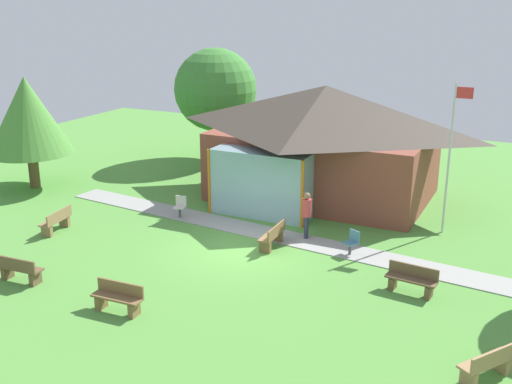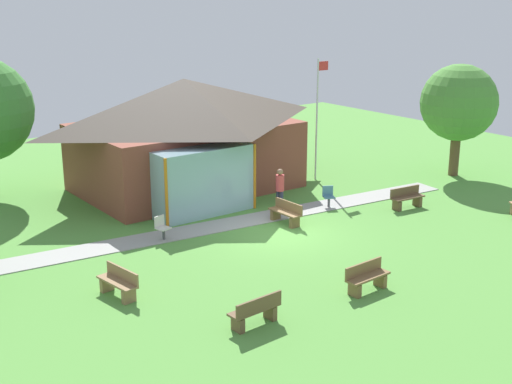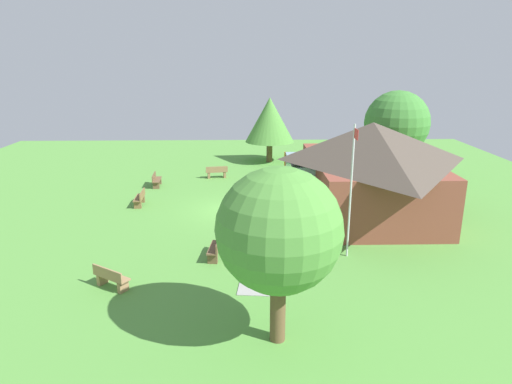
{
  "view_description": "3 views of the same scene",
  "coord_description": "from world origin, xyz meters",
  "px_view_note": "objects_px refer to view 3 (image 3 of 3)",
  "views": [
    {
      "loc": [
        9.1,
        -17.56,
        8.31
      ],
      "look_at": [
        -0.62,
        2.5,
        1.31
      ],
      "focal_mm": 43.06,
      "sensor_mm": 36.0,
      "label": 1
    },
    {
      "loc": [
        -14.63,
        -18.23,
        8.39
      ],
      "look_at": [
        0.29,
        1.77,
        1.09
      ],
      "focal_mm": 47.95,
      "sensor_mm": 36.0,
      "label": 2
    },
    {
      "loc": [
        23.41,
        0.53,
        8.05
      ],
      "look_at": [
        0.17,
        1.11,
        1.1
      ],
      "focal_mm": 31.67,
      "sensor_mm": 36.0,
      "label": 3
    }
  ],
  "objects_px": {
    "bench_lawn_far_right": "(111,278)",
    "bench_mid_left": "(217,172)",
    "bench_mid_right": "(216,249)",
    "bench_front_left": "(156,180)",
    "visitor_on_path": "(274,202)",
    "bench_front_center": "(140,199)",
    "patio_chair_west": "(268,185)",
    "bench_rear_near_path": "(249,209)",
    "patio_chair_lawn_spare": "(261,227)",
    "tree_behind_pavilion_left": "(397,123)",
    "tree_west_hedge": "(270,120)",
    "tree_east_hedge": "(279,231)",
    "pavilion": "(367,166)",
    "flagpole": "(351,186)"
  },
  "relations": [
    {
      "from": "bench_lawn_far_right",
      "to": "bench_mid_left",
      "type": "bearing_deg",
      "value": 113.12
    },
    {
      "from": "bench_mid_right",
      "to": "bench_lawn_far_right",
      "type": "height_order",
      "value": "same"
    },
    {
      "from": "bench_front_left",
      "to": "visitor_on_path",
      "type": "bearing_deg",
      "value": 44.38
    },
    {
      "from": "bench_front_center",
      "to": "patio_chair_west",
      "type": "relative_size",
      "value": 1.76
    },
    {
      "from": "bench_mid_right",
      "to": "bench_lawn_far_right",
      "type": "xyz_separation_m",
      "value": [
        2.52,
        -3.64,
        0.0
      ]
    },
    {
      "from": "bench_front_left",
      "to": "patio_chair_west",
      "type": "xyz_separation_m",
      "value": [
        1.24,
        7.16,
        0.01
      ]
    },
    {
      "from": "bench_rear_near_path",
      "to": "patio_chair_lawn_spare",
      "type": "xyz_separation_m",
      "value": [
        2.68,
        0.56,
        0.01
      ]
    },
    {
      "from": "bench_front_center",
      "to": "visitor_on_path",
      "type": "height_order",
      "value": "visitor_on_path"
    },
    {
      "from": "patio_chair_lawn_spare",
      "to": "tree_behind_pavilion_left",
      "type": "relative_size",
      "value": 0.14
    },
    {
      "from": "tree_west_hedge",
      "to": "tree_east_hedge",
      "type": "relative_size",
      "value": 0.97
    },
    {
      "from": "bench_front_left",
      "to": "bench_mid_right",
      "type": "distance_m",
      "value": 11.88
    },
    {
      "from": "bench_mid_left",
      "to": "tree_west_hedge",
      "type": "relative_size",
      "value": 0.3
    },
    {
      "from": "pavilion",
      "to": "tree_west_hedge",
      "type": "distance_m",
      "value": 13.19
    },
    {
      "from": "bench_mid_left",
      "to": "tree_west_hedge",
      "type": "height_order",
      "value": "tree_west_hedge"
    },
    {
      "from": "bench_mid_right",
      "to": "patio_chair_lawn_spare",
      "type": "relative_size",
      "value": 1.79
    },
    {
      "from": "bench_front_left",
      "to": "tree_west_hedge",
      "type": "height_order",
      "value": "tree_west_hedge"
    },
    {
      "from": "visitor_on_path",
      "to": "bench_front_center",
      "type": "bearing_deg",
      "value": -34.69
    },
    {
      "from": "bench_mid_right",
      "to": "bench_mid_left",
      "type": "bearing_deg",
      "value": 9.1
    },
    {
      "from": "patio_chair_west",
      "to": "visitor_on_path",
      "type": "xyz_separation_m",
      "value": [
        5.36,
        0.08,
        0.61
      ]
    },
    {
      "from": "pavilion",
      "to": "tree_east_hedge",
      "type": "height_order",
      "value": "tree_east_hedge"
    },
    {
      "from": "patio_chair_west",
      "to": "bench_rear_near_path",
      "type": "bearing_deg",
      "value": 151.85
    },
    {
      "from": "bench_mid_left",
      "to": "tree_east_hedge",
      "type": "height_order",
      "value": "tree_east_hedge"
    },
    {
      "from": "pavilion",
      "to": "patio_chair_lawn_spare",
      "type": "height_order",
      "value": "pavilion"
    },
    {
      "from": "bench_lawn_far_right",
      "to": "bench_mid_right",
      "type": "bearing_deg",
      "value": 68.47
    },
    {
      "from": "bench_rear_near_path",
      "to": "bench_mid_left",
      "type": "relative_size",
      "value": 0.98
    },
    {
      "from": "bench_front_left",
      "to": "visitor_on_path",
      "type": "height_order",
      "value": "visitor_on_path"
    },
    {
      "from": "pavilion",
      "to": "visitor_on_path",
      "type": "xyz_separation_m",
      "value": [
        1.28,
        -4.98,
        -1.51
      ]
    },
    {
      "from": "patio_chair_lawn_spare",
      "to": "visitor_on_path",
      "type": "relative_size",
      "value": 0.49
    },
    {
      "from": "bench_mid_left",
      "to": "tree_east_hedge",
      "type": "xyz_separation_m",
      "value": [
        18.82,
        2.89,
        3.06
      ]
    },
    {
      "from": "bench_front_left",
      "to": "bench_mid_right",
      "type": "height_order",
      "value": "same"
    },
    {
      "from": "pavilion",
      "to": "bench_front_left",
      "type": "bearing_deg",
      "value": -113.49
    },
    {
      "from": "patio_chair_lawn_spare",
      "to": "tree_west_hedge",
      "type": "relative_size",
      "value": 0.17
    },
    {
      "from": "bench_front_left",
      "to": "bench_lawn_far_right",
      "type": "relative_size",
      "value": 1.02
    },
    {
      "from": "bench_mid_left",
      "to": "patio_chair_west",
      "type": "height_order",
      "value": "patio_chair_west"
    },
    {
      "from": "bench_mid_left",
      "to": "tree_behind_pavilion_left",
      "type": "height_order",
      "value": "tree_behind_pavilion_left"
    },
    {
      "from": "bench_front_center",
      "to": "patio_chair_west",
      "type": "bearing_deg",
      "value": -72.48
    },
    {
      "from": "bench_front_center",
      "to": "visitor_on_path",
      "type": "relative_size",
      "value": 0.87
    },
    {
      "from": "tree_behind_pavilion_left",
      "to": "tree_west_hedge",
      "type": "xyz_separation_m",
      "value": [
        -4.92,
        -8.4,
        -0.39
      ]
    },
    {
      "from": "bench_front_left",
      "to": "bench_rear_near_path",
      "type": "distance_m",
      "value": 8.33
    },
    {
      "from": "bench_mid_left",
      "to": "visitor_on_path",
      "type": "relative_size",
      "value": 0.89
    },
    {
      "from": "visitor_on_path",
      "to": "tree_east_hedge",
      "type": "relative_size",
      "value": 0.33
    },
    {
      "from": "bench_mid_left",
      "to": "bench_front_center",
      "type": "height_order",
      "value": "same"
    },
    {
      "from": "patio_chair_west",
      "to": "tree_behind_pavilion_left",
      "type": "height_order",
      "value": "tree_behind_pavilion_left"
    },
    {
      "from": "bench_front_center",
      "to": "bench_mid_left",
      "type": "bearing_deg",
      "value": -36.13
    },
    {
      "from": "flagpole",
      "to": "patio_chair_lawn_spare",
      "type": "relative_size",
      "value": 6.49
    },
    {
      "from": "pavilion",
      "to": "bench_rear_near_path",
      "type": "distance_m",
      "value": 6.66
    },
    {
      "from": "bench_mid_right",
      "to": "tree_east_hedge",
      "type": "bearing_deg",
      "value": -153.5
    },
    {
      "from": "visitor_on_path",
      "to": "tree_behind_pavilion_left",
      "type": "height_order",
      "value": "tree_behind_pavilion_left"
    },
    {
      "from": "visitor_on_path",
      "to": "tree_west_hedge",
      "type": "xyz_separation_m",
      "value": [
        -13.65,
        0.48,
        2.33
      ]
    },
    {
      "from": "bench_rear_near_path",
      "to": "tree_behind_pavilion_left",
      "type": "distance_m",
      "value": 13.37
    }
  ]
}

